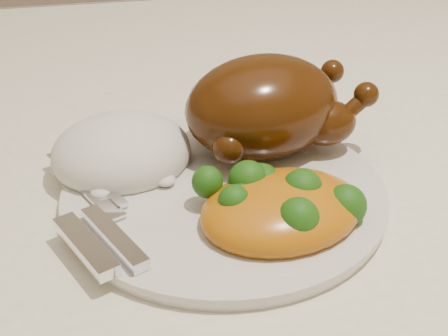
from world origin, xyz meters
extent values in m
cube|color=brown|center=(0.00, 0.00, 0.74)|extent=(1.60, 0.90, 0.04)
cube|color=white|center=(0.00, 0.00, 0.76)|extent=(1.72, 1.02, 0.01)
cube|color=white|center=(0.00, 0.51, 0.68)|extent=(1.72, 0.01, 0.18)
cylinder|color=silver|center=(-0.13, -0.09, 0.77)|extent=(0.33, 0.33, 0.01)
ellipsoid|color=#402106|center=(-0.08, -0.03, 0.82)|extent=(0.16, 0.13, 0.09)
ellipsoid|color=#402106|center=(-0.09, -0.03, 0.84)|extent=(0.08, 0.06, 0.04)
ellipsoid|color=#402106|center=(-0.03, -0.05, 0.81)|extent=(0.05, 0.04, 0.04)
sphere|color=#402106|center=(0.01, -0.04, 0.83)|extent=(0.02, 0.02, 0.02)
ellipsoid|color=#402106|center=(-0.04, 0.01, 0.81)|extent=(0.05, 0.04, 0.04)
sphere|color=#402106|center=(0.00, 0.02, 0.83)|extent=(0.02, 0.02, 0.02)
sphere|color=#402106|center=(-0.12, -0.07, 0.81)|extent=(0.03, 0.03, 0.03)
sphere|color=#402106|center=(-0.14, 0.00, 0.81)|extent=(0.03, 0.03, 0.03)
ellipsoid|color=white|center=(-0.21, -0.03, 0.79)|extent=(0.14, 0.13, 0.06)
ellipsoid|color=orange|center=(-0.10, -0.14, 0.79)|extent=(0.15, 0.12, 0.04)
ellipsoid|color=orange|center=(-0.06, -0.13, 0.79)|extent=(0.06, 0.05, 0.03)
ellipsoid|color=#103E0A|center=(-0.09, -0.15, 0.79)|extent=(0.03, 0.03, 0.03)
ellipsoid|color=#103E0A|center=(-0.13, -0.14, 0.80)|extent=(0.02, 0.02, 0.02)
ellipsoid|color=#103E0A|center=(-0.09, -0.12, 0.79)|extent=(0.03, 0.03, 0.03)
ellipsoid|color=#103E0A|center=(-0.08, -0.13, 0.80)|extent=(0.03, 0.03, 0.03)
ellipsoid|color=#103E0A|center=(-0.05, -0.15, 0.79)|extent=(0.03, 0.03, 0.03)
ellipsoid|color=#103E0A|center=(-0.13, -0.15, 0.79)|extent=(0.02, 0.02, 0.02)
ellipsoid|color=#103E0A|center=(-0.11, -0.11, 0.80)|extent=(0.03, 0.03, 0.03)
ellipsoid|color=#103E0A|center=(-0.11, -0.11, 0.80)|extent=(0.02, 0.02, 0.02)
ellipsoid|color=#103E0A|center=(-0.09, -0.17, 0.80)|extent=(0.03, 0.03, 0.03)
ellipsoid|color=#103E0A|center=(-0.12, -0.12, 0.80)|extent=(0.02, 0.02, 0.02)
ellipsoid|color=#103E0A|center=(-0.15, -0.11, 0.80)|extent=(0.02, 0.02, 0.03)
ellipsoid|color=#103E0A|center=(-0.12, -0.11, 0.80)|extent=(0.03, 0.03, 0.03)
cube|color=silver|center=(-0.25, -0.06, 0.78)|extent=(0.06, 0.12, 0.00)
cube|color=silver|center=(-0.25, -0.15, 0.79)|extent=(0.05, 0.08, 0.01)
cube|color=silver|center=(-0.22, -0.14, 0.79)|extent=(0.05, 0.08, 0.01)
cube|color=silver|center=(-0.22, -0.06, 0.78)|extent=(0.05, 0.09, 0.00)
camera|label=1|loc=(-0.22, -0.51, 1.06)|focal=50.00mm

